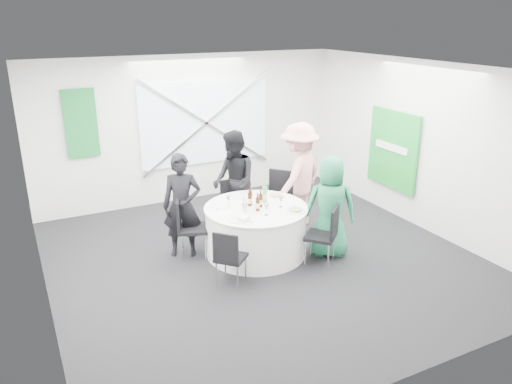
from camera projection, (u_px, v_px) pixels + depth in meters
name	position (u px, v px, depth m)	size (l,w,h in m)	color
floor	(262.00, 258.00, 7.55)	(6.00, 6.00, 0.00)	black
ceiling	(263.00, 69.00, 6.60)	(6.00, 6.00, 0.00)	silver
wall_back	(190.00, 129.00, 9.60)	(6.00, 6.00, 0.00)	silver
wall_front	(414.00, 256.00, 4.55)	(6.00, 6.00, 0.00)	silver
wall_left	(34.00, 204.00, 5.80)	(6.00, 6.00, 0.00)	silver
wall_right	(421.00, 146.00, 8.35)	(6.00, 6.00, 0.00)	silver
window_panel	(206.00, 123.00, 9.66)	(2.60, 0.03, 1.60)	silver
window_brace_a	(206.00, 123.00, 9.62)	(0.05, 0.05, 3.16)	silver
window_brace_b	(206.00, 123.00, 9.62)	(0.05, 0.05, 3.16)	silver
green_banner	(81.00, 124.00, 8.60)	(0.55, 0.04, 1.20)	#14642E
green_sign	(393.00, 150.00, 8.90)	(0.05, 1.20, 1.40)	green
banquet_table	(256.00, 230.00, 7.59)	(1.56, 1.56, 0.76)	white
chair_back	(233.00, 201.00, 8.44)	(0.42, 0.42, 0.85)	black
chair_back_left	(187.00, 223.00, 7.42)	(0.55, 0.55, 0.94)	black
chair_back_right	(279.00, 196.00, 8.41)	(0.65, 0.65, 1.01)	black
chair_front_right	(326.00, 231.00, 7.17)	(0.58, 0.59, 0.91)	black
chair_front_left	(229.00, 255.00, 6.60)	(0.53, 0.53, 0.82)	black
person_man_back_left	(182.00, 206.00, 7.42)	(0.58, 0.38, 1.59)	black
person_man_back	(234.00, 181.00, 8.33)	(0.83, 0.45, 1.70)	black
person_woman_pink	(299.00, 176.00, 8.42)	(1.17, 0.54, 1.81)	pink
person_woman_green	(330.00, 207.00, 7.42)	(0.76, 0.49, 1.56)	#217B50
plate_back	(237.00, 197.00, 7.86)	(0.29, 0.29, 0.01)	white
plate_back_left	(222.00, 205.00, 7.50)	(0.30, 0.30, 0.01)	white
plate_back_right	(276.00, 196.00, 7.88)	(0.26, 0.26, 0.04)	white
plate_front_right	(295.00, 210.00, 7.29)	(0.29, 0.29, 0.04)	white
plate_front_left	(238.00, 220.00, 6.99)	(0.28, 0.28, 0.01)	white
napkin	(244.00, 218.00, 6.95)	(0.17, 0.12, 0.05)	white
beer_bottle_a	(250.00, 200.00, 7.47)	(0.06, 0.06, 0.26)	#3B1D0A
beer_bottle_b	(250.00, 198.00, 7.54)	(0.06, 0.06, 0.27)	#3B1D0A
beer_bottle_c	(261.00, 201.00, 7.43)	(0.06, 0.06, 0.26)	#3B1D0A
beer_bottle_d	(258.00, 204.00, 7.28)	(0.06, 0.06, 0.27)	#3B1D0A
green_water_bottle	(265.00, 194.00, 7.62)	(0.08, 0.08, 0.31)	green
clear_water_bottle	(244.00, 204.00, 7.27)	(0.08, 0.08, 0.28)	white
wine_glass_a	(228.00, 198.00, 7.45)	(0.07, 0.07, 0.17)	white
wine_glass_b	(281.00, 199.00, 7.42)	(0.07, 0.07, 0.17)	white
wine_glass_c	(245.00, 206.00, 7.14)	(0.07, 0.07, 0.17)	white
wine_glass_d	(266.00, 207.00, 7.12)	(0.07, 0.07, 0.17)	white
fork_a	(220.00, 203.00, 7.61)	(0.01, 0.15, 0.01)	silver
knife_a	(218.00, 209.00, 7.36)	(0.01, 0.15, 0.01)	silver
fork_b	(230.00, 218.00, 7.04)	(0.01, 0.15, 0.01)	silver
knife_b	(249.00, 222.00, 6.92)	(0.01, 0.15, 0.01)	silver
fork_c	(282.00, 197.00, 7.84)	(0.01, 0.15, 0.01)	silver
knife_c	(263.00, 194.00, 7.99)	(0.01, 0.15, 0.01)	silver
fork_d	(292.00, 213.00, 7.23)	(0.01, 0.15, 0.01)	silver
knife_d	(294.00, 207.00, 7.46)	(0.01, 0.15, 0.01)	silver
fork_e	(253.00, 194.00, 8.00)	(0.01, 0.15, 0.01)	silver
knife_e	(229.00, 198.00, 7.83)	(0.01, 0.15, 0.01)	silver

